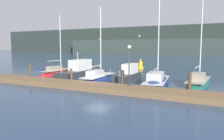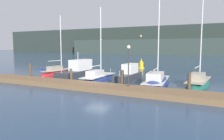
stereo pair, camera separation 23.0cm
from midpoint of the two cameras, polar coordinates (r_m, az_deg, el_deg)
The scene contains 16 objects.
ground_plane at distance 22.51m, azimuth -3.55°, elevation -3.85°, with size 400.00×400.00×0.00m, color navy.
dock at distance 20.72m, azimuth -6.51°, elevation -4.13°, with size 26.17×2.80×0.45m, color brown.
mooring_pile_0 at distance 27.73m, azimuth -20.30°, elevation -0.35°, with size 0.28×0.28×1.89m, color #4C3D2D.
mooring_pile_1 at distance 23.70m, azimuth -10.38°, elevation -1.54°, with size 0.28×0.28×1.55m, color #4C3D2D.
mooring_pile_2 at distance 20.61m, azimuth 3.01°, elevation -2.38°, with size 0.28×0.28×1.71m, color #4C3D2D.
mooring_pile_3 at distance 19.00m, azimuth 19.83°, elevation -3.40°, with size 0.28×0.28×1.76m, color #4C3D2D.
sailboat_berth_1 at distance 31.47m, azimuth -13.54°, elevation -0.92°, with size 2.10×6.60×8.93m.
motorboat_berth_2 at distance 28.43m, azimuth -8.62°, elevation -1.03°, with size 2.31×7.47×3.84m.
sailboat_berth_3 at distance 25.71m, azimuth -3.32°, elevation -2.29°, with size 2.32×7.36×9.05m.
motorboat_berth_4 at distance 24.86m, azimuth 4.60°, elevation -2.02°, with size 1.73×5.75×3.95m.
sailboat_berth_5 at distance 23.16m, azimuth 11.83°, elevation -3.41°, with size 3.37×8.36×10.03m.
sailboat_berth_6 at distance 23.82m, azimuth 21.88°, elevation -3.43°, with size 2.42×7.06×9.25m.
channel_buoy at distance 39.16m, azimuth 7.82°, elevation 1.34°, with size 1.13×1.13×1.76m.
dock_lamppost at distance 19.04m, azimuth 4.70°, elevation 3.01°, with size 0.32×0.32×3.58m.
hillside_backdrop at distance 111.90m, azimuth 22.29°, elevation 7.01°, with size 240.00×23.00×13.81m.
rowboat_adrift at distance 38.96m, azimuth -17.42°, elevation 0.15°, with size 1.27×2.95×0.56m.
Camera 2 is at (11.42, -19.00, 3.94)m, focal length 35.00 mm.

